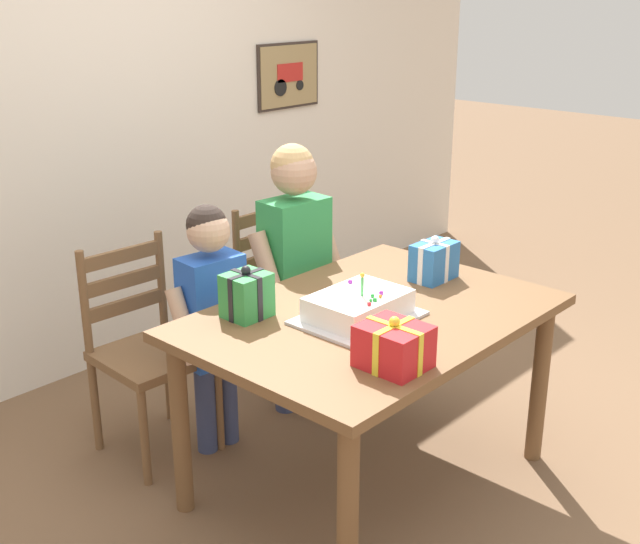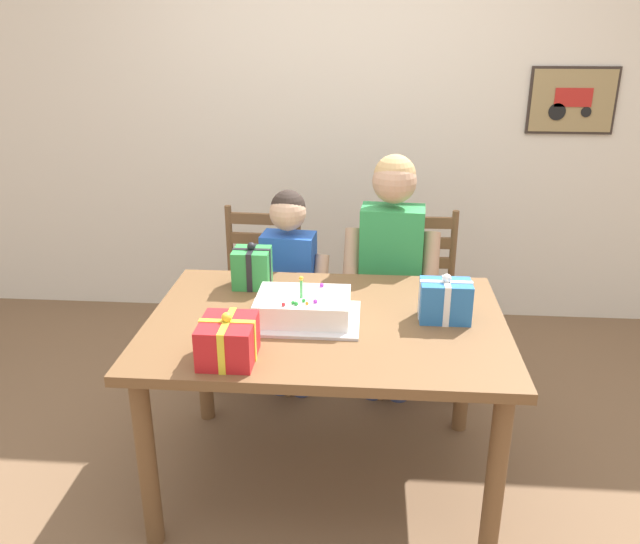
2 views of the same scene
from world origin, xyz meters
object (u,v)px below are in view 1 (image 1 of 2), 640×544
at_px(chair_left, 147,349).
at_px(chair_right, 286,296).
at_px(gift_box_red_large, 394,346).
at_px(child_younger, 212,306).
at_px(child_older, 295,253).
at_px(gift_box_beside_cake, 434,261).
at_px(gift_box_corner_small, 247,295).
at_px(dining_table, 371,335).
at_px(birthday_cake, 358,307).

height_order(chair_left, chair_right, same).
bearing_deg(gift_box_red_large, child_younger, 85.31).
xyz_separation_m(gift_box_red_large, child_younger, (0.08, 1.01, -0.16)).
bearing_deg(child_younger, chair_right, 18.05).
xyz_separation_m(chair_right, child_older, (-0.15, -0.21, 0.31)).
distance_m(gift_box_red_large, child_younger, 1.03).
height_order(gift_box_beside_cake, gift_box_corner_small, gift_box_corner_small).
xyz_separation_m(dining_table, child_younger, (-0.23, 0.67, 0.01)).
bearing_deg(gift_box_red_large, gift_box_beside_cake, 26.11).
height_order(gift_box_red_large, chair_right, gift_box_red_large).
bearing_deg(gift_box_beside_cake, gift_box_corner_small, 160.58).
xyz_separation_m(gift_box_red_large, chair_left, (-0.11, 1.22, -0.36)).
bearing_deg(dining_table, chair_right, 64.29).
height_order(birthday_cake, gift_box_corner_small, gift_box_corner_small).
xyz_separation_m(dining_table, chair_left, (-0.42, 0.88, -0.19)).
xyz_separation_m(gift_box_red_large, chair_right, (0.74, 1.22, -0.36)).
xyz_separation_m(birthday_cake, child_older, (0.36, 0.67, -0.03)).
distance_m(gift_box_red_large, child_older, 1.17).
bearing_deg(gift_box_red_large, birthday_cake, 56.22).
xyz_separation_m(dining_table, gift_box_red_large, (-0.31, -0.34, 0.17)).
relative_size(gift_box_red_large, child_younger, 0.20).
relative_size(dining_table, gift_box_red_large, 6.44).
bearing_deg(dining_table, child_older, 68.01).
xyz_separation_m(dining_table, chair_right, (0.42, 0.88, -0.19)).
xyz_separation_m(dining_table, gift_box_beside_cake, (0.46, 0.04, 0.18)).
relative_size(gift_box_corner_small, child_younger, 0.19).
height_order(dining_table, chair_left, chair_left).
relative_size(chair_left, child_older, 0.72).
relative_size(dining_table, child_younger, 1.27).
bearing_deg(gift_box_beside_cake, dining_table, -175.52).
bearing_deg(chair_right, chair_left, -180.00).
bearing_deg(child_younger, dining_table, -70.84).
height_order(dining_table, chair_right, chair_right).
bearing_deg(birthday_cake, gift_box_corner_small, 128.23).
relative_size(dining_table, chair_right, 1.52).
distance_m(chair_left, chair_right, 0.85).
bearing_deg(chair_left, gift_box_red_large, -84.96).
bearing_deg(gift_box_red_large, gift_box_corner_small, 92.92).
distance_m(dining_table, gift_box_corner_small, 0.51).
bearing_deg(child_older, gift_box_beside_cake, -73.16).
distance_m(gift_box_corner_small, child_older, 0.71).
bearing_deg(birthday_cake, child_older, 61.96).
bearing_deg(chair_left, gift_box_beside_cake, -43.74).
height_order(dining_table, child_older, child_older).
bearing_deg(child_older, chair_right, 54.14).
relative_size(birthday_cake, chair_left, 0.48).
distance_m(child_older, child_younger, 0.51).
bearing_deg(child_older, child_younger, 179.95).
bearing_deg(gift_box_red_large, child_older, 59.98).
bearing_deg(birthday_cake, gift_box_red_large, -123.78).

